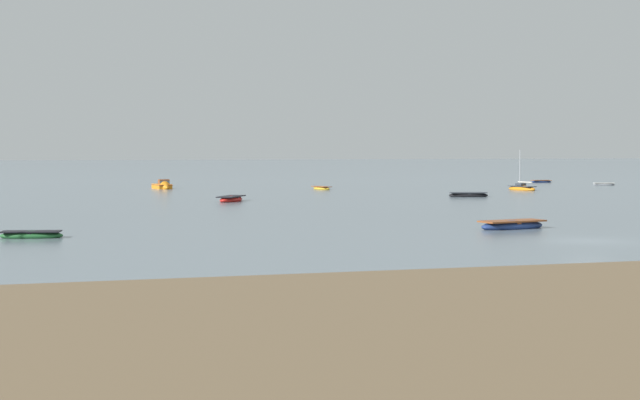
{
  "coord_description": "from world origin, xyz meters",
  "views": [
    {
      "loc": [
        -28.77,
        -46.27,
        4.95
      ],
      "look_at": [
        -5.33,
        32.95,
        0.64
      ],
      "focal_mm": 55.15,
      "sensor_mm": 36.0,
      "label": 1
    }
  ],
  "objects_px": {
    "rowboat_moored_5": "(321,188)",
    "sailboat_moored_0": "(522,188)",
    "rowboat_moored_3": "(512,225)",
    "rowboat_moored_4": "(604,184)",
    "rowboat_moored_0": "(231,199)",
    "rowboat_moored_1": "(468,195)",
    "rowboat_moored_7": "(541,182)",
    "motorboat_moored_4": "(163,187)",
    "rowboat_moored_8": "(31,235)"
  },
  "relations": [
    {
      "from": "rowboat_moored_5",
      "to": "sailboat_moored_0",
      "type": "bearing_deg",
      "value": 56.12
    },
    {
      "from": "rowboat_moored_3",
      "to": "rowboat_moored_4",
      "type": "xyz_separation_m",
      "value": [
        46.2,
        62.06,
        -0.07
      ]
    },
    {
      "from": "rowboat_moored_0",
      "to": "rowboat_moored_4",
      "type": "relative_size",
      "value": 1.54
    },
    {
      "from": "rowboat_moored_1",
      "to": "rowboat_moored_7",
      "type": "xyz_separation_m",
      "value": [
        28.52,
        35.95,
        -0.04
      ]
    },
    {
      "from": "rowboat_moored_0",
      "to": "motorboat_moored_4",
      "type": "distance_m",
      "value": 30.83
    },
    {
      "from": "rowboat_moored_0",
      "to": "rowboat_moored_3",
      "type": "bearing_deg",
      "value": -133.48
    },
    {
      "from": "rowboat_moored_7",
      "to": "rowboat_moored_8",
      "type": "distance_m",
      "value": 101.85
    },
    {
      "from": "rowboat_moored_0",
      "to": "rowboat_moored_4",
      "type": "xyz_separation_m",
      "value": [
        56.71,
        25.97,
        -0.07
      ]
    },
    {
      "from": "rowboat_moored_8",
      "to": "rowboat_moored_1",
      "type": "bearing_deg",
      "value": -128.77
    },
    {
      "from": "sailboat_moored_0",
      "to": "rowboat_moored_3",
      "type": "relative_size",
      "value": 1.04
    },
    {
      "from": "rowboat_moored_4",
      "to": "rowboat_moored_8",
      "type": "height_order",
      "value": "rowboat_moored_8"
    },
    {
      "from": "rowboat_moored_1",
      "to": "sailboat_moored_0",
      "type": "bearing_deg",
      "value": -120.06
    },
    {
      "from": "rowboat_moored_4",
      "to": "rowboat_moored_7",
      "type": "distance_m",
      "value": 12.25
    },
    {
      "from": "rowboat_moored_4",
      "to": "motorboat_moored_4",
      "type": "height_order",
      "value": "motorboat_moored_4"
    },
    {
      "from": "rowboat_moored_0",
      "to": "rowboat_moored_7",
      "type": "bearing_deg",
      "value": -24.6
    },
    {
      "from": "rowboat_moored_0",
      "to": "sailboat_moored_0",
      "type": "bearing_deg",
      "value": -38.77
    },
    {
      "from": "rowboat_moored_5",
      "to": "rowboat_moored_7",
      "type": "relative_size",
      "value": 1.13
    },
    {
      "from": "rowboat_moored_4",
      "to": "rowboat_moored_5",
      "type": "relative_size",
      "value": 0.85
    },
    {
      "from": "rowboat_moored_0",
      "to": "rowboat_moored_1",
      "type": "distance_m",
      "value": 25.41
    },
    {
      "from": "rowboat_moored_4",
      "to": "rowboat_moored_7",
      "type": "relative_size",
      "value": 0.96
    },
    {
      "from": "sailboat_moored_0",
      "to": "rowboat_moored_5",
      "type": "bearing_deg",
      "value": 56.66
    },
    {
      "from": "rowboat_moored_3",
      "to": "rowboat_moored_4",
      "type": "relative_size",
      "value": 1.57
    },
    {
      "from": "rowboat_moored_0",
      "to": "rowboat_moored_3",
      "type": "xyz_separation_m",
      "value": [
        10.51,
        -36.09,
        0.0
      ]
    },
    {
      "from": "motorboat_moored_4",
      "to": "rowboat_moored_5",
      "type": "height_order",
      "value": "motorboat_moored_4"
    },
    {
      "from": "rowboat_moored_0",
      "to": "sailboat_moored_0",
      "type": "height_order",
      "value": "sailboat_moored_0"
    },
    {
      "from": "sailboat_moored_0",
      "to": "rowboat_moored_8",
      "type": "distance_m",
      "value": 74.6
    },
    {
      "from": "rowboat_moored_3",
      "to": "rowboat_moored_5",
      "type": "relative_size",
      "value": 1.33
    },
    {
      "from": "rowboat_moored_4",
      "to": "rowboat_moored_5",
      "type": "height_order",
      "value": "rowboat_moored_5"
    },
    {
      "from": "rowboat_moored_3",
      "to": "rowboat_moored_5",
      "type": "distance_m",
      "value": 59.72
    },
    {
      "from": "rowboat_moored_1",
      "to": "rowboat_moored_7",
      "type": "distance_m",
      "value": 45.89
    },
    {
      "from": "sailboat_moored_0",
      "to": "rowboat_moored_5",
      "type": "relative_size",
      "value": 1.39
    },
    {
      "from": "sailboat_moored_0",
      "to": "rowboat_moored_1",
      "type": "distance_m",
      "value": 18.15
    },
    {
      "from": "rowboat_moored_7",
      "to": "rowboat_moored_8",
      "type": "bearing_deg",
      "value": -135.22
    },
    {
      "from": "rowboat_moored_0",
      "to": "rowboat_moored_3",
      "type": "height_order",
      "value": "rowboat_moored_3"
    },
    {
      "from": "rowboat_moored_7",
      "to": "rowboat_moored_8",
      "type": "height_order",
      "value": "rowboat_moored_8"
    },
    {
      "from": "rowboat_moored_5",
      "to": "rowboat_moored_0",
      "type": "bearing_deg",
      "value": -46.72
    },
    {
      "from": "rowboat_moored_3",
      "to": "rowboat_moored_7",
      "type": "distance_m",
      "value": 85.73
    },
    {
      "from": "rowboat_moored_7",
      "to": "sailboat_moored_0",
      "type": "bearing_deg",
      "value": -124.11
    },
    {
      "from": "rowboat_moored_5",
      "to": "rowboat_moored_8",
      "type": "bearing_deg",
      "value": -43.14
    },
    {
      "from": "rowboat_moored_3",
      "to": "rowboat_moored_7",
      "type": "xyz_separation_m",
      "value": [
        43.34,
        73.97,
        -0.06
      ]
    },
    {
      "from": "rowboat_moored_4",
      "to": "motorboat_moored_4",
      "type": "distance_m",
      "value": 59.26
    },
    {
      "from": "rowboat_moored_3",
      "to": "motorboat_moored_4",
      "type": "bearing_deg",
      "value": 89.31
    },
    {
      "from": "rowboat_moored_3",
      "to": "rowboat_moored_5",
      "type": "height_order",
      "value": "rowboat_moored_3"
    },
    {
      "from": "sailboat_moored_0",
      "to": "rowboat_moored_1",
      "type": "xyz_separation_m",
      "value": [
        -12.94,
        -12.72,
        -0.04
      ]
    },
    {
      "from": "rowboat_moored_4",
      "to": "rowboat_moored_5",
      "type": "distance_m",
      "value": 40.94
    },
    {
      "from": "rowboat_moored_1",
      "to": "rowboat_moored_5",
      "type": "xyz_separation_m",
      "value": [
        -9.48,
        21.46,
        -0.03
      ]
    },
    {
      "from": "sailboat_moored_0",
      "to": "motorboat_moored_4",
      "type": "relative_size",
      "value": 1.05
    },
    {
      "from": "rowboat_moored_0",
      "to": "rowboat_moored_8",
      "type": "relative_size",
      "value": 1.31
    },
    {
      "from": "rowboat_moored_1",
      "to": "rowboat_moored_3",
      "type": "bearing_deg",
      "value": 84.12
    },
    {
      "from": "rowboat_moored_5",
      "to": "rowboat_moored_8",
      "type": "relative_size",
      "value": 1.0
    }
  ]
}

